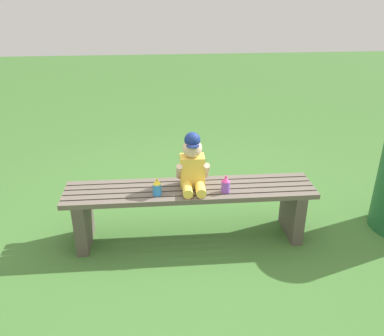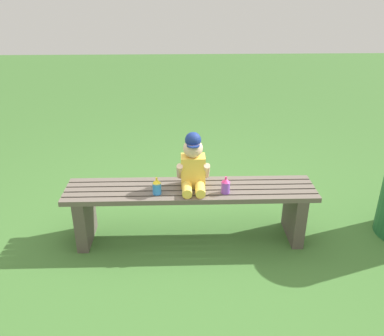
# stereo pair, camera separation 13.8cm
# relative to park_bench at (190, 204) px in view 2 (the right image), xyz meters

# --- Properties ---
(ground_plane) EXTENTS (16.00, 16.00, 0.00)m
(ground_plane) POSITION_rel_park_bench_xyz_m (0.00, -0.00, -0.29)
(ground_plane) COLOR #3D6B2D
(park_bench) EXTENTS (1.78, 0.35, 0.42)m
(park_bench) POSITION_rel_park_bench_xyz_m (0.00, 0.00, 0.00)
(park_bench) COLOR #60564C
(park_bench) RESTS_ON ground_plane
(child_figure) EXTENTS (0.23, 0.27, 0.40)m
(child_figure) POSITION_rel_park_bench_xyz_m (0.02, 0.02, 0.31)
(child_figure) COLOR #F2C64C
(child_figure) RESTS_ON park_bench
(sippy_cup_left) EXTENTS (0.06, 0.06, 0.12)m
(sippy_cup_left) POSITION_rel_park_bench_xyz_m (-0.23, -0.08, 0.19)
(sippy_cup_left) COLOR #338CE5
(sippy_cup_left) RESTS_ON park_bench
(sippy_cup_right) EXTENTS (0.06, 0.06, 0.12)m
(sippy_cup_right) POSITION_rel_park_bench_xyz_m (0.24, -0.08, 0.19)
(sippy_cup_right) COLOR #8C4CCC
(sippy_cup_right) RESTS_ON park_bench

